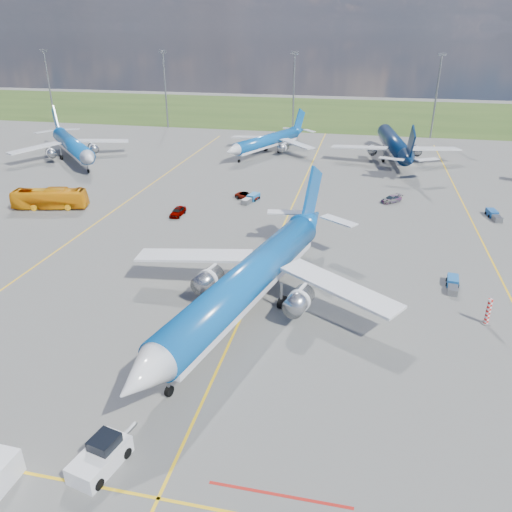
% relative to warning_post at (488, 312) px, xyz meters
% --- Properties ---
extents(ground, '(400.00, 400.00, 0.00)m').
position_rel_warning_post_xyz_m(ground, '(-26.00, -8.00, -1.50)').
color(ground, '#545452').
rests_on(ground, ground).
extents(grass_strip, '(400.00, 80.00, 0.01)m').
position_rel_warning_post_xyz_m(grass_strip, '(-26.00, 142.00, -1.50)').
color(grass_strip, '#2D4719').
rests_on(grass_strip, ground).
extents(taxiway_lines, '(60.25, 160.00, 0.02)m').
position_rel_warning_post_xyz_m(taxiway_lines, '(-25.83, 19.70, -1.49)').
color(taxiway_lines, yellow).
rests_on(taxiway_lines, ground).
extents(floodlight_masts, '(202.20, 0.50, 22.70)m').
position_rel_warning_post_xyz_m(floodlight_masts, '(-16.00, 102.00, 11.06)').
color(floodlight_masts, slate).
rests_on(floodlight_masts, ground).
extents(warning_post, '(0.50, 0.50, 3.00)m').
position_rel_warning_post_xyz_m(warning_post, '(0.00, 0.00, 0.00)').
color(warning_post, red).
rests_on(warning_post, ground).
extents(bg_jet_nw, '(49.25, 49.69, 10.41)m').
position_rel_warning_post_xyz_m(bg_jet_nw, '(-81.82, 56.17, -1.50)').
color(bg_jet_nw, '#0B51A0').
rests_on(bg_jet_nw, ground).
extents(bg_jet_nnw, '(38.21, 42.33, 9.05)m').
position_rel_warning_post_xyz_m(bg_jet_nnw, '(-38.14, 72.96, -1.50)').
color(bg_jet_nnw, '#0B51A0').
rests_on(bg_jet_nnw, ground).
extents(bg_jet_n, '(37.01, 45.62, 10.96)m').
position_rel_warning_post_xyz_m(bg_jet_n, '(-7.52, 73.52, -1.50)').
color(bg_jet_n, '#071C3D').
rests_on(bg_jet_n, ground).
extents(main_airliner, '(44.36, 52.31, 11.89)m').
position_rel_warning_post_xyz_m(main_airliner, '(-25.46, -3.33, -1.50)').
color(main_airliner, '#0B51A0').
rests_on(main_airliner, ground).
extents(pushback_tug, '(3.35, 6.56, 2.18)m').
position_rel_warning_post_xyz_m(pushback_tug, '(-31.04, -26.21, -0.62)').
color(pushback_tug, silver).
rests_on(pushback_tug, ground).
extents(apron_bus, '(13.13, 5.85, 3.56)m').
position_rel_warning_post_xyz_m(apron_bus, '(-67.34, 23.91, 0.28)').
color(apron_bus, orange).
rests_on(apron_bus, ground).
extents(service_car_a, '(1.87, 4.34, 1.46)m').
position_rel_warning_post_xyz_m(service_car_a, '(-44.20, 25.07, -0.77)').
color(service_car_a, '#999999').
rests_on(service_car_a, ground).
extents(service_car_b, '(4.89, 3.27, 1.25)m').
position_rel_warning_post_xyz_m(service_car_b, '(-34.80, 36.23, -0.88)').
color(service_car_b, '#999999').
rests_on(service_car_b, ground).
extents(service_car_c, '(4.33, 4.23, 1.25)m').
position_rel_warning_post_xyz_m(service_car_c, '(-8.71, 39.93, -0.88)').
color(service_car_c, '#999999').
rests_on(service_car_c, ground).
extents(baggage_tug_w, '(1.75, 4.64, 1.02)m').
position_rel_warning_post_xyz_m(baggage_tug_w, '(-2.37, 7.89, -1.02)').
color(baggage_tug_w, '#1B5BA4').
rests_on(baggage_tug_w, ground).
extents(baggage_tug_c, '(2.69, 5.21, 1.13)m').
position_rel_warning_post_xyz_m(baggage_tug_c, '(-33.80, 35.13, -0.97)').
color(baggage_tug_c, '#1A609F').
rests_on(baggage_tug_c, ground).
extents(baggage_tug_e, '(1.92, 4.95, 1.08)m').
position_rel_warning_post_xyz_m(baggage_tug_e, '(7.74, 35.15, -0.99)').
color(baggage_tug_e, '#184C93').
rests_on(baggage_tug_e, ground).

